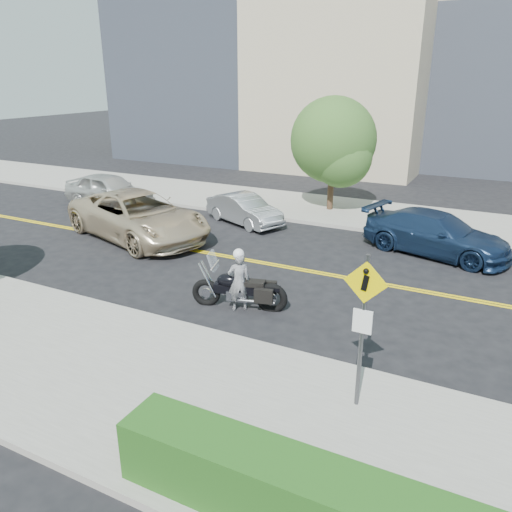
{
  "coord_description": "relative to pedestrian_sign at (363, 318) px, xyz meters",
  "views": [
    {
      "loc": [
        6.08,
        -14.22,
        6.0
      ],
      "look_at": [
        0.12,
        -2.44,
        1.2
      ],
      "focal_mm": 35.0,
      "sensor_mm": 36.0,
      "label": 1
    }
  ],
  "objects": [
    {
      "name": "tree_far_a",
      "position": [
        -5.23,
        13.7,
        1.33
      ],
      "size": [
        3.8,
        3.8,
        5.19
      ],
      "rotation": [
        0.0,
        0.0,
        -0.16
      ],
      "color": "#382619",
      "rests_on": "ground"
    },
    {
      "name": "sidewalk_near",
      "position": [
        -4.2,
        -1.19,
        -1.89
      ],
      "size": [
        60.0,
        5.0,
        0.15
      ],
      "primitive_type": "cube",
      "color": "#9E9B91",
      "rests_on": "ground_plane"
    },
    {
      "name": "pedestrian_sign",
      "position": [
        0.0,
        0.0,
        0.0
      ],
      "size": [
        0.78,
        0.08,
        3.0
      ],
      "color": "#4C4C51",
      "rests_on": "sidewalk_near"
    },
    {
      "name": "parked_car_white",
      "position": [
        -15.09,
        9.95,
        -1.17
      ],
      "size": [
        4.76,
        2.16,
        1.59
      ],
      "primitive_type": "imported",
      "rotation": [
        0.0,
        0.0,
        1.51
      ],
      "color": "beige",
      "rests_on": "ground"
    },
    {
      "name": "parked_car_silver",
      "position": [
        -7.87,
        10.23,
        -1.33
      ],
      "size": [
        4.02,
        2.73,
        1.26
      ],
      "primitive_type": "imported",
      "rotation": [
        0.0,
        0.0,
        1.16
      ],
      "color": "#979B9E",
      "rests_on": "ground"
    },
    {
      "name": "motorcyclist",
      "position": [
        -4.06,
        2.81,
        -1.09
      ],
      "size": [
        0.72,
        0.68,
        1.75
      ],
      "rotation": [
        0.0,
        0.0,
        3.79
      ],
      "color": "#A6A6AB",
      "rests_on": "ground"
    },
    {
      "name": "ground_plane",
      "position": [
        -4.2,
        6.31,
        -1.96
      ],
      "size": [
        120.0,
        120.0,
        0.0
      ],
      "primitive_type": "plane",
      "color": "black",
      "rests_on": "ground"
    },
    {
      "name": "sidewalk_far",
      "position": [
        -4.2,
        13.81,
        -1.89
      ],
      "size": [
        60.0,
        5.0,
        0.15
      ],
      "primitive_type": "cube",
      "color": "#9E9B91",
      "rests_on": "ground_plane"
    },
    {
      "name": "suv",
      "position": [
        -10.55,
        6.6,
        -1.07
      ],
      "size": [
        7.04,
        4.79,
        1.79
      ],
      "primitive_type": "imported",
      "rotation": [
        0.0,
        0.0,
        1.26
      ],
      "color": "beige",
      "rests_on": "ground"
    },
    {
      "name": "parked_car_blue",
      "position": [
        -0.02,
        9.91,
        -1.22
      ],
      "size": [
        5.49,
        3.34,
        1.49
      ],
      "primitive_type": "imported",
      "rotation": [
        0.0,
        0.0,
        1.31
      ],
      "color": "navy",
      "rests_on": "ground"
    },
    {
      "name": "motorcycle",
      "position": [
        -4.11,
        2.93,
        -1.18
      ],
      "size": [
        2.67,
        1.42,
        1.56
      ],
      "primitive_type": null,
      "rotation": [
        0.0,
        0.0,
        0.27
      ],
      "color": "black",
      "rests_on": "ground"
    }
  ]
}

